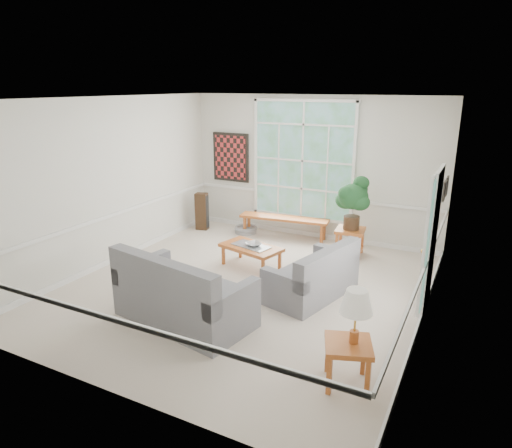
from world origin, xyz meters
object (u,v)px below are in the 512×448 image
(loveseat_front, at_px, (184,286))
(coffee_table, at_px, (251,257))
(side_table, at_px, (347,363))
(loveseat_right, at_px, (312,270))
(end_table, at_px, (350,242))

(loveseat_front, relative_size, coffee_table, 1.74)
(loveseat_front, relative_size, side_table, 3.73)
(loveseat_front, bearing_deg, loveseat_right, 60.14)
(loveseat_right, distance_m, loveseat_front, 2.03)
(loveseat_front, distance_m, end_table, 3.81)
(loveseat_right, distance_m, end_table, 2.01)
(coffee_table, bearing_deg, side_table, -30.94)
(loveseat_right, height_order, end_table, loveseat_right)
(loveseat_right, bearing_deg, end_table, 103.17)
(loveseat_front, height_order, coffee_table, loveseat_front)
(loveseat_front, xyz_separation_m, side_table, (2.43, -0.37, -0.26))
(coffee_table, relative_size, side_table, 2.14)
(loveseat_right, relative_size, coffee_table, 1.41)
(loveseat_front, xyz_separation_m, coffee_table, (-0.08, 2.14, -0.31))
(loveseat_front, relative_size, end_table, 3.59)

